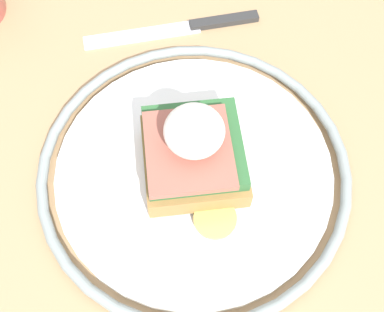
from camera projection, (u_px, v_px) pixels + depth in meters
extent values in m
cube|color=tan|center=(196.00, 196.00, 0.45)|extent=(1.01, 0.69, 0.03)
cylinder|color=tan|center=(303.00, 57.00, 1.00)|extent=(0.06, 0.06, 0.71)
cylinder|color=tan|center=(29.00, 83.00, 0.97)|extent=(0.06, 0.06, 0.71)
cylinder|color=white|center=(192.00, 171.00, 0.44)|extent=(0.25, 0.25, 0.01)
torus|color=gray|center=(192.00, 169.00, 0.44)|extent=(0.29, 0.29, 0.01)
cube|color=#9E703D|center=(192.00, 161.00, 0.42)|extent=(0.09, 0.09, 0.02)
cube|color=#2D6033|center=(189.00, 148.00, 0.41)|extent=(0.09, 0.08, 0.01)
cube|color=#9E5647|center=(189.00, 150.00, 0.40)|extent=(0.08, 0.07, 0.01)
ellipsoid|color=white|center=(196.00, 131.00, 0.38)|extent=(0.05, 0.05, 0.04)
cylinder|color=#E5C656|center=(215.00, 219.00, 0.41)|extent=(0.04, 0.04, 0.00)
cube|color=#2D2D2D|center=(224.00, 21.00, 0.53)|extent=(0.02, 0.08, 0.01)
cube|color=silver|center=(142.00, 35.00, 0.53)|extent=(0.03, 0.13, 0.00)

